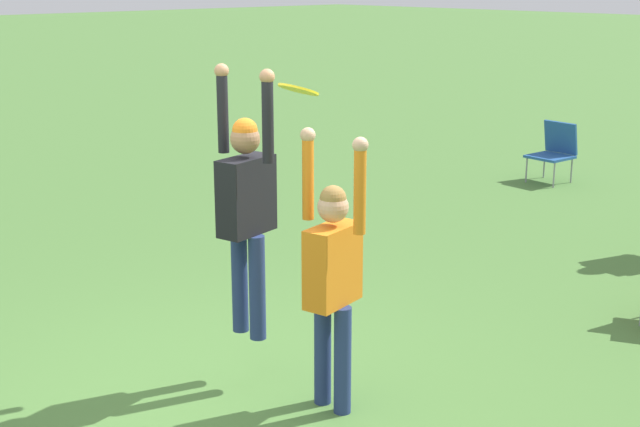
% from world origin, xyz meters
% --- Properties ---
extents(ground_plane, '(120.00, 120.00, 0.00)m').
position_xyz_m(ground_plane, '(0.00, 0.00, 0.00)').
color(ground_plane, '#4C7A38').
extents(person_jumping, '(0.60, 0.48, 1.97)m').
position_xyz_m(person_jumping, '(-0.14, 0.31, 1.41)').
color(person_jumping, navy).
rests_on(person_jumping, ground_plane).
extents(person_defending, '(0.59, 0.47, 1.96)m').
position_xyz_m(person_defending, '(0.59, 0.46, 1.03)').
color(person_defending, navy).
rests_on(person_defending, ground_plane).
extents(frisbee, '(0.27, 0.26, 0.10)m').
position_xyz_m(frisbee, '(0.41, 0.32, 2.23)').
color(frisbee, yellow).
extents(camping_chair_1, '(0.58, 0.62, 0.87)m').
position_xyz_m(camping_chair_1, '(-2.25, 7.73, 0.49)').
color(camping_chair_1, gray).
rests_on(camping_chair_1, ground_plane).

